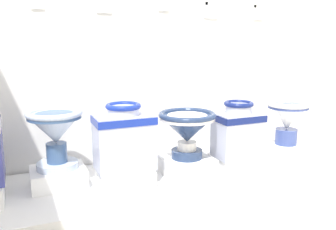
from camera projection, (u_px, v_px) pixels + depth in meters
The scene contains 15 objects.
display_platform at pixel (154, 182), 2.67m from camera, with size 2.76×0.86×0.09m, color white.
plinth_block_leftmost at pixel (58, 177), 2.48m from camera, with size 0.36×0.30×0.12m, color white.
antique_toilet_leftmost at pixel (55, 130), 2.41m from camera, with size 0.37×0.37×0.40m.
plinth_block_tall_cobalt at pixel (125, 175), 2.52m from camera, with size 0.35×0.35×0.11m, color white.
antique_toilet_tall_cobalt at pixel (124, 136), 2.47m from camera, with size 0.40×0.25×0.46m.
plinth_block_pale_glazed at pixel (187, 165), 2.72m from camera, with size 0.37×0.31×0.12m, color white.
antique_toilet_pale_glazed at pixel (187, 127), 2.66m from camera, with size 0.43×0.43×0.35m.
plinth_block_squat_floral at pixel (236, 162), 2.83m from camera, with size 0.33×0.36×0.09m, color white.
antique_toilet_squat_floral at pixel (238, 129), 2.78m from camera, with size 0.36×0.25×0.44m.
plinth_block_slender_white at pixel (285, 154), 3.03m from camera, with size 0.33×0.37×0.08m, color white.
antique_toilet_slender_white at pixel (287, 119), 2.97m from camera, with size 0.35×0.35×0.41m.
info_placard_third at pixel (104, 3), 2.72m from camera, with size 0.12×0.01×0.15m.
info_placard_fourth at pixel (163, 1), 2.90m from camera, with size 0.09×0.01×0.16m.
info_placard_fifth at pixel (211, 9), 3.07m from camera, with size 0.13×0.01×0.15m.
info_placard_sixth at pixel (258, 11), 3.26m from camera, with size 0.12×0.01×0.15m.
Camera 1 is at (0.88, 0.18, 1.08)m, focal length 38.48 mm.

